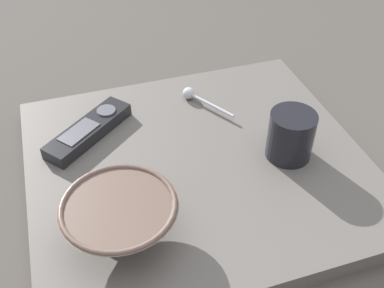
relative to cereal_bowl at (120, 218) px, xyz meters
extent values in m
plane|color=#47423D|center=(-0.16, -0.12, -0.07)|extent=(6.00, 6.00, 0.00)
cube|color=#5B5651|center=(-0.16, -0.12, -0.06)|extent=(0.57, 0.53, 0.03)
cylinder|color=brown|center=(0.00, 0.00, -0.04)|extent=(0.07, 0.07, 0.01)
cone|color=brown|center=(0.00, 0.00, 0.00)|extent=(0.17, 0.17, 0.06)
torus|color=brown|center=(0.00, 0.00, 0.03)|extent=(0.16, 0.16, 0.01)
cylinder|color=black|center=(-0.31, -0.09, 0.00)|extent=(0.08, 0.08, 0.09)
cylinder|color=silver|center=(-0.23, -0.25, -0.03)|extent=(0.06, 0.10, 0.01)
sphere|color=silver|center=(-0.20, -0.30, -0.03)|extent=(0.02, 0.02, 0.02)
cube|color=black|center=(0.01, -0.24, -0.03)|extent=(0.17, 0.16, 0.02)
cylinder|color=#4C4C54|center=(-0.03, -0.28, -0.01)|extent=(0.04, 0.04, 0.00)
cube|color=#4C4C54|center=(0.03, -0.23, -0.01)|extent=(0.08, 0.07, 0.00)
camera|label=1|loc=(0.03, 0.43, 0.50)|focal=42.99mm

